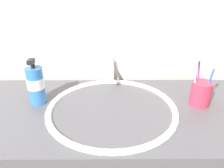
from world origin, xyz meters
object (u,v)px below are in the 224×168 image
object	(u,v)px
toothbrush_purple	(199,75)
soap_dispenser	(36,85)
toothbrush_blue	(210,81)
toothbrush_red	(196,78)
faucet	(112,71)
toothbrush_cup	(201,93)
toothbrush_white	(195,77)

from	to	relation	value
toothbrush_purple	soap_dispenser	xyz separation A→B (m)	(-0.63, -0.01, -0.03)
toothbrush_purple	toothbrush_blue	bearing A→B (deg)	-51.34
toothbrush_purple	toothbrush_blue	xyz separation A→B (m)	(0.03, -0.04, -0.01)
toothbrush_red	toothbrush_purple	bearing A→B (deg)	36.65
faucet	toothbrush_purple	distance (m)	0.39
toothbrush_cup	soap_dispenser	size ratio (longest dim) A/B	0.51
faucet	soap_dispenser	distance (m)	0.35
toothbrush_cup	toothbrush_white	distance (m)	0.08
toothbrush_red	soap_dispenser	bearing A→B (deg)	-179.56
toothbrush_purple	soap_dispenser	world-z (taller)	toothbrush_purple
faucet	toothbrush_red	xyz separation A→B (m)	(0.32, -0.19, 0.05)
faucet	toothbrush_blue	size ratio (longest dim) A/B	0.82
faucet	toothbrush_blue	world-z (taller)	toothbrush_blue
toothbrush_cup	toothbrush_blue	world-z (taller)	toothbrush_blue
faucet	toothbrush_purple	xyz separation A→B (m)	(0.34, -0.18, 0.05)
toothbrush_red	soap_dispenser	distance (m)	0.62
faucet	toothbrush_purple	world-z (taller)	toothbrush_purple
faucet	soap_dispenser	size ratio (longest dim) A/B	0.77
toothbrush_white	toothbrush_red	world-z (taller)	toothbrush_white
faucet	toothbrush_red	world-z (taller)	toothbrush_red
toothbrush_red	toothbrush_blue	distance (m)	0.05
faucet	toothbrush_red	bearing A→B (deg)	-30.11
faucet	toothbrush_cup	bearing A→B (deg)	-31.23
toothbrush_cup	toothbrush_white	size ratio (longest dim) A/B	0.48
toothbrush_white	toothbrush_red	xyz separation A→B (m)	(0.01, 0.02, -0.01)
toothbrush_blue	soap_dispenser	world-z (taller)	soap_dispenser
faucet	soap_dispenser	bearing A→B (deg)	-146.79
toothbrush_purple	toothbrush_red	distance (m)	0.02
toothbrush_white	toothbrush_blue	distance (m)	0.05
toothbrush_purple	toothbrush_red	world-z (taller)	toothbrush_purple
toothbrush_cup	soap_dispenser	distance (m)	0.64
toothbrush_blue	soap_dispenser	xyz separation A→B (m)	(-0.66, 0.02, -0.03)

